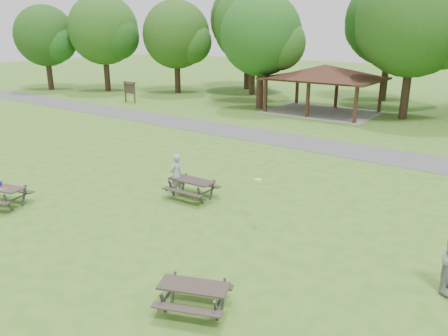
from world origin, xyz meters
TOP-DOWN VIEW (x-y plane):
  - ground at (0.00, 0.00)m, footprint 160.00×160.00m
  - asphalt_path at (0.00, 14.00)m, footprint 120.00×3.20m
  - pavilion at (-4.00, 24.00)m, footprint 8.60×7.01m
  - notice_board at (-20.00, 18.00)m, footprint 1.60×0.30m
  - tree_row_a at (-27.91, 22.03)m, footprint 7.56×7.20m
  - tree_row_b at (-20.92, 25.53)m, footprint 7.14×6.80m
  - tree_row_c at (-13.90, 29.03)m, footprint 8.19×7.80m
  - tree_row_d at (-8.92, 22.53)m, footprint 6.93×6.60m
  - tree_row_e at (2.10, 25.03)m, footprint 8.40×8.00m
  - tree_deep_a at (-16.90, 32.53)m, footprint 8.40×8.00m
  - tree_deep_b at (-1.90, 33.03)m, footprint 8.40×8.00m
  - tree_flank_left at (-33.92, 19.03)m, footprint 6.72×6.40m
  - picnic_table_middle at (-0.12, 3.39)m, footprint 1.90×1.56m
  - picnic_table_far at (4.64, -2.08)m, footprint 2.01×1.84m
  - frisbee_in_flight at (3.20, 2.95)m, footprint 0.33×0.33m
  - frisbee_thrower at (-0.82, 3.28)m, footprint 0.43×0.64m

SIDE VIEW (x-z plane):
  - ground at x=0.00m, z-range 0.00..0.00m
  - asphalt_path at x=0.00m, z-range 0.00..0.02m
  - picnic_table_far at x=4.64m, z-range 0.17..0.88m
  - picnic_table_middle at x=-0.12m, z-range 0.19..0.98m
  - frisbee_thrower at x=-0.82m, z-range 0.00..1.72m
  - notice_board at x=-20.00m, z-range 0.37..2.25m
  - frisbee_in_flight at x=3.20m, z-range 1.57..1.59m
  - pavilion at x=-4.00m, z-range 1.18..4.94m
  - tree_flank_left at x=-33.92m, z-range 1.06..9.99m
  - tree_row_b at x=-20.92m, z-range 1.03..10.30m
  - tree_row_d at x=-8.92m, z-range 1.13..10.41m
  - tree_row_a at x=-27.91m, z-range 1.17..11.14m
  - tree_row_c at x=-13.90m, z-range 1.20..11.87m
  - tree_row_e at x=2.10m, z-range 1.27..12.29m
  - tree_deep_b at x=-1.90m, z-range 1.32..12.45m
  - tree_deep_a at x=-16.90m, z-range 1.44..12.82m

